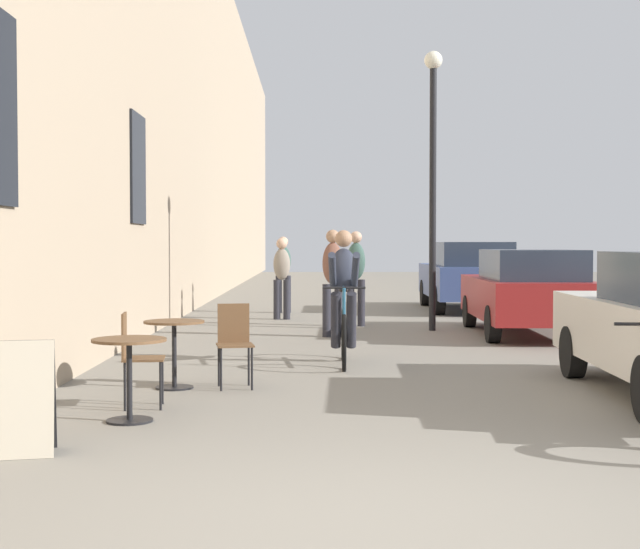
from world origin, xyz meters
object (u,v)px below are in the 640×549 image
Objects in this scene: cafe_chair_mid_toward_street at (234,339)px; parked_car_second at (527,291)px; pedestrian_furthest at (283,270)px; street_lamp at (433,154)px; cafe_table_near at (129,362)px; cafe_chair_near_toward_street at (136,353)px; cyclist_on_bicycle at (344,300)px; pedestrian_near at (333,276)px; parked_car_third at (469,275)px; cafe_table_mid at (174,339)px; sandwich_board_sign at (16,398)px; pedestrian_mid at (356,273)px; pedestrian_far at (282,274)px.

parked_car_second is at bearing 51.15° from cafe_chair_mid_toward_street.
street_lamp reaches higher than pedestrian_furthest.
cafe_chair_near_toward_street reaches higher than cafe_table_near.
pedestrian_near is (-0.07, 3.34, 0.19)m from cyclist_on_bicycle.
cafe_table_near is at bearing -111.59° from parked_car_third.
sandwich_board_sign reaches higher than cafe_table_mid.
sandwich_board_sign is (-0.51, -1.89, -0.10)m from cafe_chair_near_toward_street.
pedestrian_near is at bearing 73.37° from sandwich_board_sign.
cyclist_on_bicycle is 5.28m from pedestrian_mid.
cyclist_on_bicycle is 1.04× the size of pedestrian_furthest.
sandwich_board_sign is 10.70m from street_lamp.
cafe_table_near is 0.81× the size of cafe_chair_mid_toward_street.
cafe_table_mid is 10.58m from pedestrian_furthest.
parked_car_second is at bearing -49.50° from pedestrian_furthest.
sandwich_board_sign is at bearing -106.12° from pedestrian_mid.
cafe_chair_mid_toward_street is 0.51× the size of cyclist_on_bicycle.
pedestrian_mid reaches higher than sandwich_board_sign.
cafe_table_near is 1.81m from cafe_table_mid.
street_lamp is at bearing 150.88° from parked_car_second.
pedestrian_furthest is (-1.04, 8.55, 0.14)m from cyclist_on_bicycle.
parked_car_second is (4.21, -3.21, -0.18)m from pedestrian_far.
cyclist_on_bicycle is 1.00× the size of pedestrian_mid.
cafe_chair_mid_toward_street is at bearing 66.84° from sandwich_board_sign.
street_lamp reaches higher than parked_car_second.
cafe_table_mid is 0.15× the size of street_lamp.
parked_car_second is at bearing -31.03° from pedestrian_mid.
parked_car_third reaches higher than cafe_chair_near_toward_street.
pedestrian_far is (-1.43, 1.53, -0.07)m from pedestrian_mid.
parked_car_second is (5.25, 6.71, 0.23)m from cafe_chair_near_toward_street.
parked_car_third is (4.23, 0.71, -0.14)m from pedestrian_furthest.
cafe_table_mid is at bearing -133.16° from cyclist_on_bicycle.
street_lamp is at bearing 60.76° from cafe_table_mid.
cafe_chair_mid_toward_street is 0.20× the size of parked_car_third.
pedestrian_furthest is at bearing 96.96° from cyclist_on_bicycle.
pedestrian_near is (1.91, 7.14, 0.47)m from cafe_table_near.
parked_car_third is at bearing 67.06° from cafe_chair_near_toward_street.
parked_car_second is (5.06, 5.57, 0.22)m from cafe_table_mid.
cafe_chair_near_toward_street is at bearing -95.96° from pedestrian_far.
cyclist_on_bicycle is 1.00× the size of pedestrian_near.
pedestrian_mid is at bearing 73.64° from cafe_chair_near_toward_street.
cafe_table_near is 10.65m from pedestrian_far.
cafe_table_mid is at bearing 77.07° from sandwich_board_sign.
pedestrian_furthest is at bearing 113.84° from pedestrian_mid.
sandwich_board_sign is 0.47× the size of pedestrian_near.
street_lamp is at bearing 63.42° from cafe_chair_near_toward_street.
parked_car_third is (3.19, 9.26, 0.00)m from cyclist_on_bicycle.
parked_car_third is (-0.01, 5.67, 0.07)m from parked_car_second.
cafe_chair_near_toward_street is 0.51× the size of cyclist_on_bicycle.
pedestrian_furthest is (-1.45, 3.29, -0.05)m from pedestrian_mid.
cyclist_on_bicycle is 3.34m from pedestrian_near.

